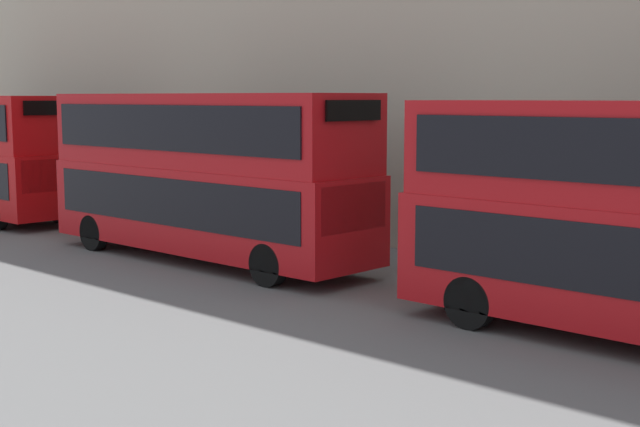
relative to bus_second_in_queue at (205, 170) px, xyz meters
name	(u,v)px	position (x,y,z in m)	size (l,w,h in m)	color
bus_second_in_queue	(205,170)	(0.00, 0.00, 0.00)	(2.59, 10.28, 4.36)	#A80F14
pedestrian	(239,216)	(2.84, 1.88, -1.66)	(0.36, 0.36, 1.62)	#26262D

